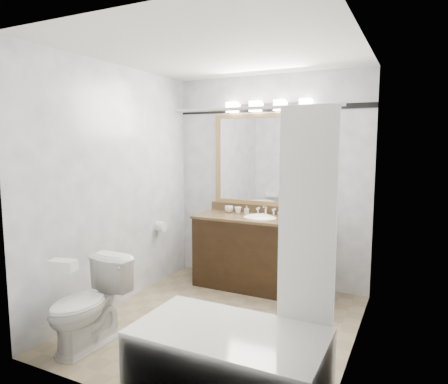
% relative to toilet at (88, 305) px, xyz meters
% --- Properties ---
extents(room, '(2.42, 2.62, 2.52)m').
position_rel_toilet_xyz_m(room, '(0.79, 0.88, 0.89)').
color(room, gray).
rests_on(room, ground).
extents(vanity, '(1.53, 0.58, 0.97)m').
position_rel_toilet_xyz_m(vanity, '(0.79, 1.90, 0.08)').
color(vanity, black).
rests_on(vanity, ground).
extents(mirror, '(1.40, 0.04, 1.10)m').
position_rel_toilet_xyz_m(mirror, '(0.79, 2.16, 1.14)').
color(mirror, tan).
rests_on(mirror, room).
extents(vanity_light_bar, '(1.02, 0.14, 0.12)m').
position_rel_toilet_xyz_m(vanity_light_bar, '(0.79, 2.11, 1.77)').
color(vanity_light_bar, silver).
rests_on(vanity_light_bar, room).
extents(accent_stripe, '(2.40, 0.01, 0.06)m').
position_rel_toilet_xyz_m(accent_stripe, '(0.79, 2.17, 1.74)').
color(accent_stripe, black).
rests_on(accent_stripe, room).
extents(bathtub, '(1.30, 0.75, 1.96)m').
position_rel_toilet_xyz_m(bathtub, '(1.34, -0.02, -0.08)').
color(bathtub, white).
rests_on(bathtub, ground).
extents(tp_roll, '(0.11, 0.12, 0.12)m').
position_rel_toilet_xyz_m(tp_roll, '(-0.35, 1.54, 0.34)').
color(tp_roll, white).
rests_on(tp_roll, room).
extents(toilet, '(0.44, 0.73, 0.73)m').
position_rel_toilet_xyz_m(toilet, '(0.00, 0.00, 0.00)').
color(toilet, white).
rests_on(toilet, ground).
extents(tissue_box, '(0.22, 0.15, 0.08)m').
position_rel_toilet_xyz_m(tissue_box, '(0.00, -0.24, 0.41)').
color(tissue_box, white).
rests_on(tissue_box, toilet).
extents(coffee_maker, '(0.20, 0.25, 0.38)m').
position_rel_toilet_xyz_m(coffee_maker, '(1.23, 1.89, 0.68)').
color(coffee_maker, black).
rests_on(coffee_maker, vanity).
extents(cup_left, '(0.11, 0.11, 0.08)m').
position_rel_toilet_xyz_m(cup_left, '(0.32, 2.04, 0.53)').
color(cup_left, white).
rests_on(cup_left, vanity).
extents(cup_right, '(0.10, 0.10, 0.08)m').
position_rel_toilet_xyz_m(cup_right, '(0.45, 2.03, 0.52)').
color(cup_right, white).
rests_on(cup_right, vanity).
extents(soap_bottle_a, '(0.05, 0.05, 0.10)m').
position_rel_toilet_xyz_m(soap_bottle_a, '(0.56, 2.04, 0.53)').
color(soap_bottle_a, white).
rests_on(soap_bottle_a, vanity).
extents(soap_bottle_b, '(0.08, 0.08, 0.08)m').
position_rel_toilet_xyz_m(soap_bottle_b, '(0.97, 2.10, 0.53)').
color(soap_bottle_b, white).
rests_on(soap_bottle_b, vanity).
extents(soap_bar, '(0.08, 0.06, 0.02)m').
position_rel_toilet_xyz_m(soap_bar, '(0.79, 2.01, 0.50)').
color(soap_bar, beige).
rests_on(soap_bar, vanity).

